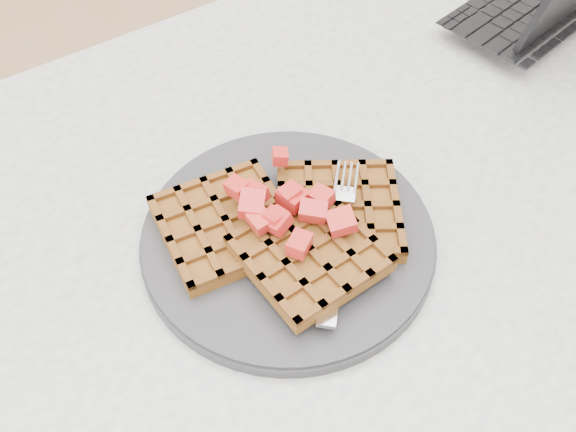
{
  "coord_description": "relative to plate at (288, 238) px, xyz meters",
  "views": [
    {
      "loc": [
        -0.29,
        -0.28,
        1.23
      ],
      "look_at": [
        -0.09,
        0.01,
        0.79
      ],
      "focal_mm": 40.0,
      "sensor_mm": 36.0,
      "label": 1
    }
  ],
  "objects": [
    {
      "name": "table",
      "position": [
        0.09,
        -0.01,
        -0.12
      ],
      "size": [
        1.2,
        0.8,
        0.75
      ],
      "color": "beige",
      "rests_on": "ground"
    },
    {
      "name": "strawberry_pile",
      "position": [
        -0.0,
        0.0,
        0.05
      ],
      "size": [
        0.15,
        0.15,
        0.02
      ],
      "primitive_type": null,
      "color": "#9E1010",
      "rests_on": "waffles"
    },
    {
      "name": "plate",
      "position": [
        0.0,
        0.0,
        0.0
      ],
      "size": [
        0.27,
        0.27,
        0.02
      ],
      "primitive_type": "cylinder",
      "color": "#252528",
      "rests_on": "table"
    },
    {
      "name": "fork",
      "position": [
        0.03,
        -0.03,
        0.02
      ],
      "size": [
        0.14,
        0.15,
        0.02
      ],
      "primitive_type": null,
      "rotation": [
        0.0,
        0.0,
        -0.76
      ],
      "color": "silver",
      "rests_on": "plate"
    },
    {
      "name": "waffles",
      "position": [
        0.0,
        -0.0,
        0.02
      ],
      "size": [
        0.24,
        0.19,
        0.03
      ],
      "color": "brown",
      "rests_on": "plate"
    }
  ]
}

